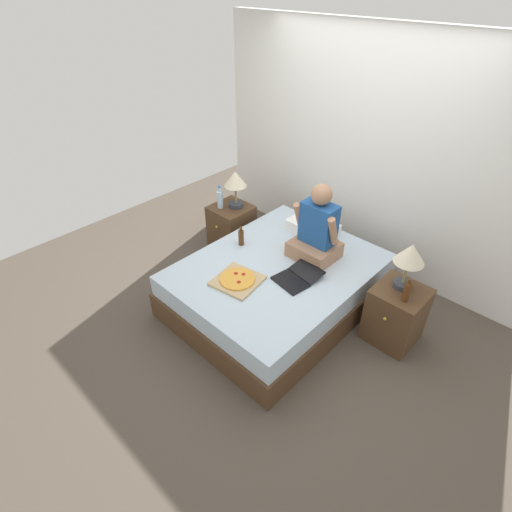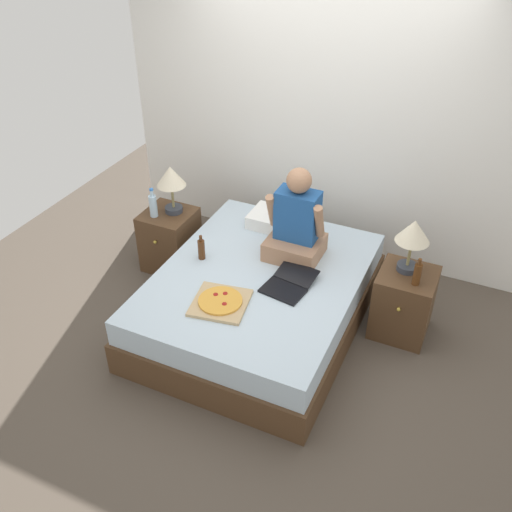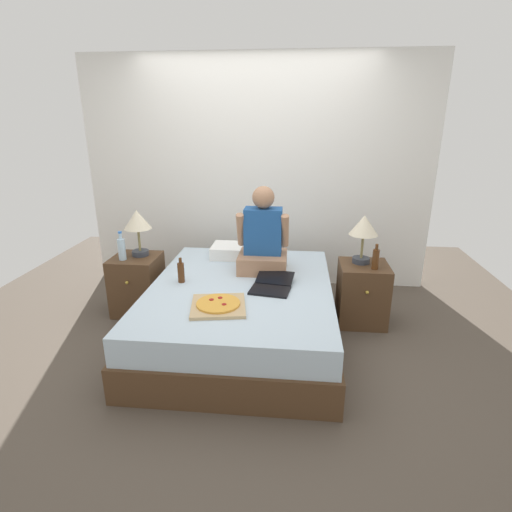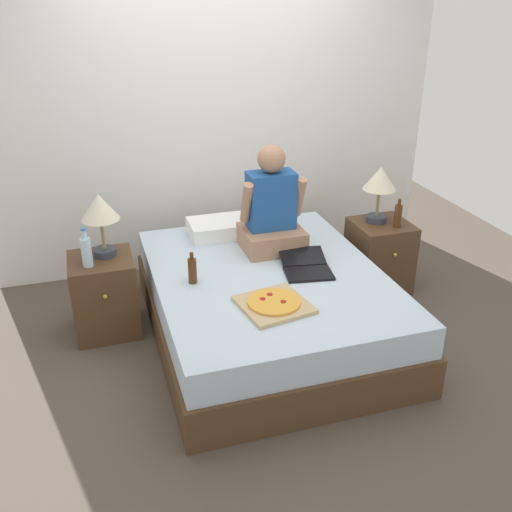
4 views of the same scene
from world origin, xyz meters
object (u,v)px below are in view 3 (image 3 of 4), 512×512
Objects in this scene: nightstand_right at (362,293)px; beer_bottle at (376,259)px; lamp_on_right_nightstand at (364,229)px; laptop at (272,286)px; nightstand_left at (138,284)px; beer_bottle_on_bed at (181,272)px; lamp_on_left_nightstand at (137,223)px; bed at (241,311)px; person_seated at (263,240)px; pizza_box at (218,305)px; water_bottle at (122,248)px.

beer_bottle is at bearing -54.99° from nightstand_right.
lamp_on_right_nightstand reaches higher than laptop.
nightstand_left is 0.75m from beer_bottle_on_bed.
nightstand_left is 2.50× the size of beer_bottle.
nightstand_left is at bearing 180.00° from nightstand_right.
nightstand_left is 1.28× the size of lamp_on_left_nightstand.
lamp_on_right_nightstand is (2.11, 0.00, 0.00)m from lamp_on_left_nightstand.
person_seated is at bearing 68.06° from bed.
beer_bottle is at bearing -3.88° from lamp_on_left_nightstand.
laptop is (1.32, -0.50, -0.38)m from lamp_on_left_nightstand.
person_seated is at bearing 72.43° from pizza_box.
beer_bottle reaches higher than laptop.
bed is at bearing 168.63° from laptop.
beer_bottle is at bearing -56.31° from lamp_on_right_nightstand.
lamp_on_right_nightstand is (1.06, 0.45, 0.66)m from bed.
lamp_on_left_nightstand is 0.28m from water_bottle.
water_bottle is at bearing 144.57° from pizza_box.
person_seated is at bearing -179.28° from nightstand_right.
bed is 3.50× the size of nightstand_left.
lamp_on_left_nightstand is at bearing 177.07° from person_seated.
laptop is (1.36, -0.45, 0.23)m from nightstand_left.
beer_bottle is at bearing -5.01° from person_seated.
nightstand_right is at bearing 0.00° from nightstand_left.
beer_bottle_on_bed is at bearing -164.48° from lamp_on_right_nightstand.
beer_bottle is (2.25, -0.10, 0.38)m from nightstand_left.
laptop reaches higher than bed.
water_bottle is 0.72m from beer_bottle_on_bed.
nightstand_left is 1.45m from laptop.
person_seated is at bearing 29.20° from beer_bottle_on_bed.
nightstand_right reaches higher than pizza_box.
beer_bottle is at bearing 14.27° from bed.
beer_bottle_on_bed is (-0.41, 0.46, 0.07)m from pizza_box.
laptop is at bearing 46.63° from pizza_box.
person_seated is 0.91m from pizza_box.
nightstand_left reaches higher than pizza_box.
laptop is at bearing -151.49° from nightstand_right.
bed is 1.32m from lamp_on_left_nightstand.
lamp_on_left_nightstand is at bearing 49.40° from water_bottle.
lamp_on_right_nightstand is 1.67m from beer_bottle_on_bed.
lamp_on_left_nightstand is 1.63× the size of water_bottle.
beer_bottle is at bearing 21.26° from laptop.
lamp_on_left_nightstand is (-1.05, 0.45, 0.66)m from bed.
pizza_box is at bearing -47.94° from beer_bottle_on_bed.
water_bottle is 2.33m from beer_bottle.
beer_bottle_on_bed is at bearing -170.24° from beer_bottle.
bed is 1.32m from lamp_on_right_nightstand.
nightstand_right is (2.18, 0.00, 0.00)m from nightstand_left.
pizza_box is (1.06, -0.76, -0.17)m from water_bottle.
beer_bottle is (2.33, -0.01, -0.02)m from water_bottle.
lamp_on_left_nightstand is at bearing 178.66° from nightstand_right.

